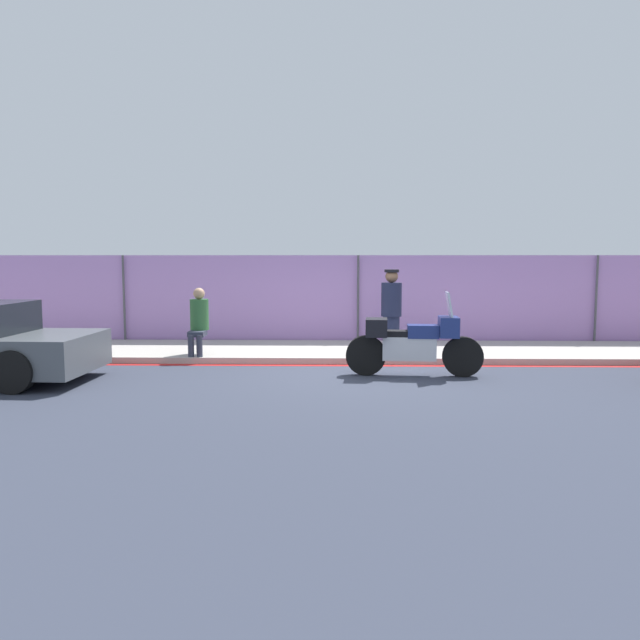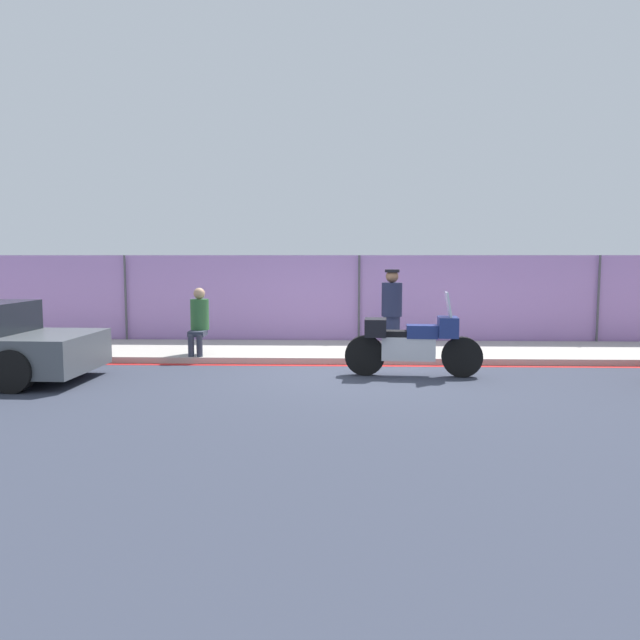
% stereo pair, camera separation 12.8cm
% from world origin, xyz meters
% --- Properties ---
extents(ground_plane, '(120.00, 120.00, 0.00)m').
position_xyz_m(ground_plane, '(0.00, 0.00, 0.00)').
color(ground_plane, '#333847').
extents(sidewalk, '(39.64, 2.55, 0.12)m').
position_xyz_m(sidewalk, '(0.00, 2.08, 0.06)').
color(sidewalk, '#ADA89E').
rests_on(sidewalk, ground_plane).
extents(curb_paint_stripe, '(39.64, 0.18, 0.01)m').
position_xyz_m(curb_paint_stripe, '(0.00, 0.72, 0.00)').
color(curb_paint_stripe, red).
rests_on(curb_paint_stripe, ground_plane).
extents(storefront_fence, '(37.66, 0.17, 2.05)m').
position_xyz_m(storefront_fence, '(0.00, 3.45, 1.02)').
color(storefront_fence, '#AD7FC6').
rests_on(storefront_fence, ground_plane).
extents(motorcycle, '(2.31, 0.59, 1.43)m').
position_xyz_m(motorcycle, '(0.79, -0.26, 0.57)').
color(motorcycle, black).
rests_on(motorcycle, ground_plane).
extents(officer_standing, '(0.42, 0.42, 1.64)m').
position_xyz_m(officer_standing, '(0.62, 1.95, 0.95)').
color(officer_standing, '#191E38').
rests_on(officer_standing, sidewalk).
extents(person_seated_on_curb, '(0.36, 0.66, 1.29)m').
position_xyz_m(person_seated_on_curb, '(-3.17, 1.27, 0.84)').
color(person_seated_on_curb, '#2D3342').
rests_on(person_seated_on_curb, sidewalk).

